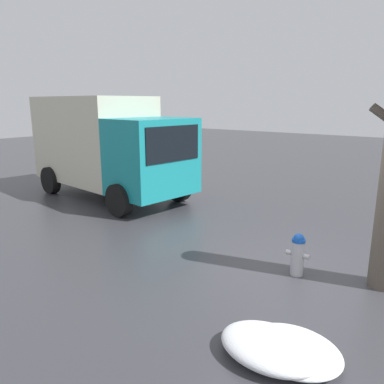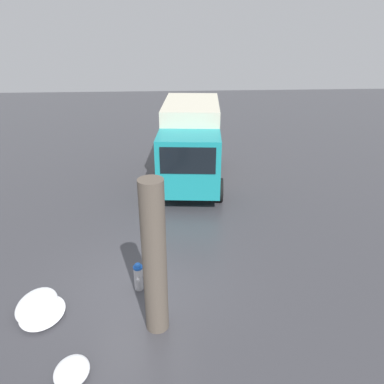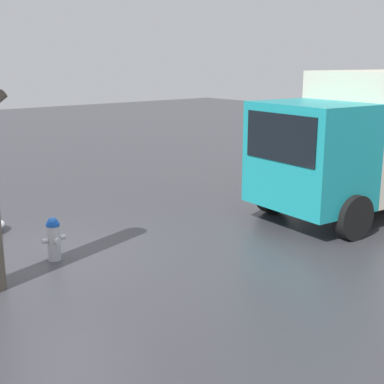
{
  "view_description": "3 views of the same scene",
  "coord_description": "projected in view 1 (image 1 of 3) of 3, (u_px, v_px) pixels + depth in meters",
  "views": [
    {
      "loc": [
        -2.31,
        6.04,
        3.02
      ],
      "look_at": [
        3.36,
        -1.27,
        0.79
      ],
      "focal_mm": 35.0,
      "sensor_mm": 36.0,
      "label": 1
    },
    {
      "loc": [
        -7.75,
        -0.86,
        6.22
      ],
      "look_at": [
        2.8,
        -1.53,
        1.4
      ],
      "focal_mm": 35.0,
      "sensor_mm": 36.0,
      "label": 2
    },
    {
      "loc": [
        -3.81,
        -8.34,
        3.41
      ],
      "look_at": [
        2.91,
        -0.28,
        0.83
      ],
      "focal_mm": 50.0,
      "sensor_mm": 36.0,
      "label": 3
    }
  ],
  "objects": [
    {
      "name": "fire_hydrant",
      "position": [
        298.0,
        254.0,
        6.64
      ],
      "size": [
        0.43,
        0.33,
        0.78
      ],
      "rotation": [
        0.0,
        0.0,
        4.7
      ],
      "color": "#B7B7BC",
      "rests_on": "ground_plane"
    },
    {
      "name": "snow_pile_by_hydrant",
      "position": [
        292.0,
        350.0,
        4.54
      ],
      "size": [
        1.21,
        1.02,
        0.19
      ],
      "color": "white",
      "rests_on": "ground_plane"
    },
    {
      "name": "snow_pile_curbside",
      "position": [
        270.0,
        347.0,
        4.51
      ],
      "size": [
        1.26,
        0.92,
        0.29
      ],
      "color": "white",
      "rests_on": "ground_plane"
    },
    {
      "name": "ground_plane",
      "position": [
        296.0,
        275.0,
        6.73
      ],
      "size": [
        60.0,
        60.0,
        0.0
      ],
      "primitive_type": "plane",
      "color": "#38383D"
    },
    {
      "name": "delivery_truck",
      "position": [
        107.0,
        144.0,
        11.98
      ],
      "size": [
        6.05,
        2.99,
        3.19
      ],
      "rotation": [
        0.0,
        0.0,
        1.48
      ],
      "color": "teal",
      "rests_on": "ground_plane"
    }
  ]
}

